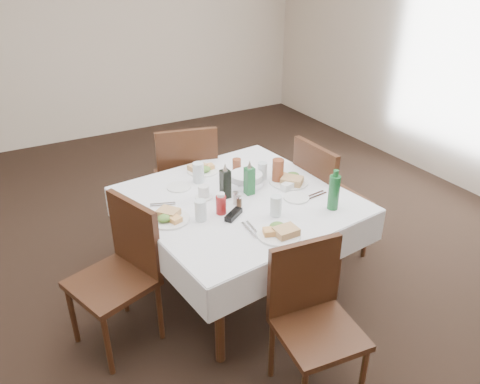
{
  "coord_description": "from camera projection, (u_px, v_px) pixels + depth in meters",
  "views": [
    {
      "loc": [
        -1.18,
        -2.59,
        2.25
      ],
      "look_at": [
        0.17,
        -0.18,
        0.8
      ],
      "focal_mm": 35.0,
      "sensor_mm": 36.0,
      "label": 1
    }
  ],
  "objects": [
    {
      "name": "ground_plane",
      "position": [
        209.0,
        280.0,
        3.56
      ],
      "size": [
        7.0,
        7.0,
        0.0
      ],
      "primitive_type": "plane",
      "color": "black"
    },
    {
      "name": "room_shell",
      "position": [
        200.0,
        50.0,
        2.76
      ],
      "size": [
        6.04,
        7.04,
        2.8
      ],
      "color": "beige",
      "rests_on": "ground"
    },
    {
      "name": "dining_table",
      "position": [
        239.0,
        208.0,
        3.16
      ],
      "size": [
        1.5,
        1.5,
        0.76
      ],
      "color": "#331E0D",
      "rests_on": "ground"
    },
    {
      "name": "chair_north",
      "position": [
        186.0,
        175.0,
        3.85
      ],
      "size": [
        0.58,
        0.58,
        1.02
      ],
      "color": "#331E0D",
      "rests_on": "ground"
    },
    {
      "name": "chair_south",
      "position": [
        311.0,
        311.0,
        2.52
      ],
      "size": [
        0.47,
        0.47,
        0.89
      ],
      "color": "#331E0D",
      "rests_on": "ground"
    },
    {
      "name": "chair_east",
      "position": [
        324.0,
        194.0,
        3.59
      ],
      "size": [
        0.48,
        0.48,
        0.99
      ],
      "color": "#331E0D",
      "rests_on": "ground"
    },
    {
      "name": "chair_west",
      "position": [
        123.0,
        265.0,
        2.84
      ],
      "size": [
        0.56,
        0.56,
        0.94
      ],
      "color": "#331E0D",
      "rests_on": "ground"
    },
    {
      "name": "meal_north",
      "position": [
        202.0,
        169.0,
        3.48
      ],
      "size": [
        0.24,
        0.24,
        0.05
      ],
      "color": "white",
      "rests_on": "dining_table"
    },
    {
      "name": "meal_south",
      "position": [
        280.0,
        232.0,
        2.71
      ],
      "size": [
        0.26,
        0.26,
        0.06
      ],
      "color": "white",
      "rests_on": "dining_table"
    },
    {
      "name": "meal_east",
      "position": [
        290.0,
        180.0,
        3.31
      ],
      "size": [
        0.28,
        0.28,
        0.06
      ],
      "color": "white",
      "rests_on": "dining_table"
    },
    {
      "name": "meal_west",
      "position": [
        169.0,
        217.0,
        2.86
      ],
      "size": [
        0.24,
        0.24,
        0.05
      ],
      "color": "white",
      "rests_on": "dining_table"
    },
    {
      "name": "side_plate_a",
      "position": [
        179.0,
        187.0,
        3.25
      ],
      "size": [
        0.17,
        0.17,
        0.01
      ],
      "color": "white",
      "rests_on": "dining_table"
    },
    {
      "name": "side_plate_b",
      "position": [
        296.0,
        198.0,
        3.11
      ],
      "size": [
        0.17,
        0.17,
        0.01
      ],
      "color": "white",
      "rests_on": "dining_table"
    },
    {
      "name": "water_n",
      "position": [
        198.0,
        173.0,
        3.3
      ],
      "size": [
        0.08,
        0.08,
        0.15
      ],
      "color": "silver",
      "rests_on": "dining_table"
    },
    {
      "name": "water_s",
      "position": [
        276.0,
        206.0,
        2.89
      ],
      "size": [
        0.07,
        0.07,
        0.13
      ],
      "color": "silver",
      "rests_on": "dining_table"
    },
    {
      "name": "water_e",
      "position": [
        262.0,
        171.0,
        3.35
      ],
      "size": [
        0.07,
        0.07,
        0.13
      ],
      "color": "silver",
      "rests_on": "dining_table"
    },
    {
      "name": "water_w",
      "position": [
        201.0,
        210.0,
        2.84
      ],
      "size": [
        0.07,
        0.07,
        0.13
      ],
      "color": "silver",
      "rests_on": "dining_table"
    },
    {
      "name": "iced_tea_a",
      "position": [
        237.0,
        167.0,
        3.4
      ],
      "size": [
        0.06,
        0.06,
        0.13
      ],
      "color": "brown",
      "rests_on": "dining_table"
    },
    {
      "name": "iced_tea_b",
      "position": [
        278.0,
        171.0,
        3.3
      ],
      "size": [
        0.08,
        0.08,
        0.17
      ],
      "color": "brown",
      "rests_on": "dining_table"
    },
    {
      "name": "bread_basket",
      "position": [
        246.0,
        179.0,
        3.28
      ],
      "size": [
        0.25,
        0.25,
        0.08
      ],
      "color": "silver",
      "rests_on": "dining_table"
    },
    {
      "name": "oil_cruet_dark",
      "position": [
        225.0,
        183.0,
        3.08
      ],
      "size": [
        0.06,
        0.06,
        0.25
      ],
      "color": "black",
      "rests_on": "dining_table"
    },
    {
      "name": "oil_cruet_green",
      "position": [
        249.0,
        180.0,
        3.13
      ],
      "size": [
        0.06,
        0.06,
        0.25
      ],
      "color": "#1D632F",
      "rests_on": "dining_table"
    },
    {
      "name": "ketchup_bottle",
      "position": [
        221.0,
        204.0,
        2.92
      ],
      "size": [
        0.07,
        0.07,
        0.14
      ],
      "color": "maroon",
      "rests_on": "dining_table"
    },
    {
      "name": "salt_shaker",
      "position": [
        236.0,
        198.0,
        3.03
      ],
      "size": [
        0.04,
        0.04,
        0.09
      ],
      "color": "white",
      "rests_on": "dining_table"
    },
    {
      "name": "pepper_shaker",
      "position": [
        239.0,
        201.0,
        3.0
      ],
      "size": [
        0.03,
        0.03,
        0.08
      ],
      "color": "#422C1B",
      "rests_on": "dining_table"
    },
    {
      "name": "coffee_mug",
      "position": [
        204.0,
        192.0,
        3.11
      ],
      "size": [
        0.12,
        0.12,
        0.09
      ],
      "color": "white",
      "rests_on": "dining_table"
    },
    {
      "name": "sunglasses",
      "position": [
        234.0,
        215.0,
        2.9
      ],
      "size": [
        0.15,
        0.13,
        0.03
      ],
      "color": "black",
      "rests_on": "dining_table"
    },
    {
      "name": "green_bottle",
      "position": [
        334.0,
        192.0,
        2.95
      ],
      "size": [
        0.07,
        0.07,
        0.27
      ],
      "color": "#1D632F",
      "rests_on": "dining_table"
    },
    {
      "name": "sugar_caddy",
      "position": [
        288.0,
        186.0,
        3.22
      ],
      "size": [
        0.11,
        0.08,
        0.05
      ],
      "color": "white",
      "rests_on": "dining_table"
    },
    {
      "name": "cutlery_n",
      "position": [
        238.0,
        168.0,
        3.54
      ],
      "size": [
        0.1,
        0.17,
        0.01
      ],
      "color": "silver",
      "rests_on": "dining_table"
    },
    {
      "name": "cutlery_s",
      "position": [
        251.0,
        230.0,
        2.77
      ],
      "size": [
        0.06,
        0.2,
        0.01
      ],
      "color": "silver",
      "rests_on": "dining_table"
    },
    {
      "name": "cutlery_e",
      "position": [
        315.0,
        196.0,
        3.14
      ],
      "size": [
        0.2,
        0.07,
        0.01
      ],
      "color": "silver",
      "rests_on": "dining_table"
    },
    {
      "name": "cutlery_w",
      "position": [
        163.0,
        205.0,
        3.04
      ],
      "size": [
        0.17,
        0.1,
        0.01
      ],
      "color": "silver",
      "rests_on": "dining_table"
    }
  ]
}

